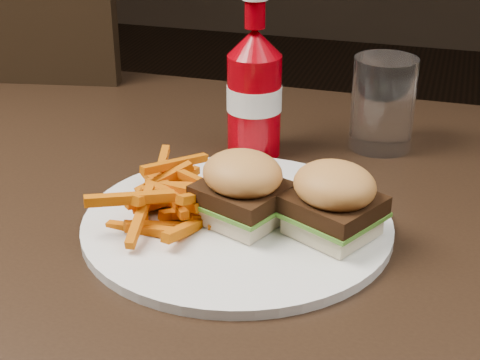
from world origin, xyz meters
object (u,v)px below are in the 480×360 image
(plate, at_px, (237,223))
(ketchup_bottle, at_px, (254,108))
(tumbler, at_px, (383,106))
(dining_table, at_px, (183,210))
(chair_far, at_px, (51,196))

(plate, relative_size, ketchup_bottle, 2.39)
(ketchup_bottle, xyz_separation_m, tumbler, (0.15, 0.07, -0.01))
(ketchup_bottle, distance_m, tumbler, 0.16)
(dining_table, relative_size, chair_far, 2.58)
(chair_far, height_order, plate, plate)
(dining_table, distance_m, chair_far, 0.77)
(plate, distance_m, tumbler, 0.29)
(chair_far, xyz_separation_m, ketchup_bottle, (0.54, -0.36, 0.38))
(chair_far, xyz_separation_m, tumbler, (0.69, -0.30, 0.38))
(plate, height_order, ketchup_bottle, ketchup_bottle)
(tumbler, bearing_deg, plate, -113.65)
(plate, xyz_separation_m, ketchup_bottle, (-0.04, 0.19, 0.06))
(chair_far, distance_m, tumbler, 0.84)
(dining_table, bearing_deg, tumbler, 46.13)
(dining_table, xyz_separation_m, ketchup_bottle, (0.04, 0.14, 0.08))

